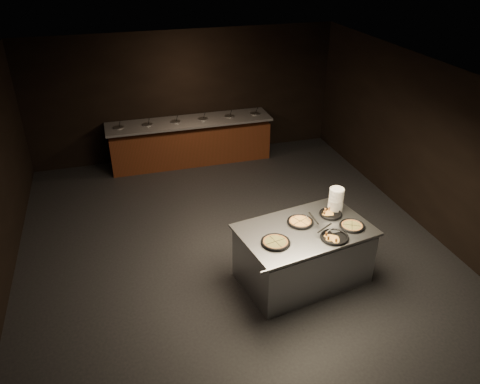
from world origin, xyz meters
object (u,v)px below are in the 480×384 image
at_px(pan_veggie_whole, 275,242).
at_px(pan_cheese_whole, 300,222).
at_px(serving_counter, 303,255).
at_px(plate_stack, 336,199).

xyz_separation_m(pan_veggie_whole, pan_cheese_whole, (0.54, 0.39, -0.00)).
bearing_deg(pan_veggie_whole, serving_counter, 21.67).
bearing_deg(pan_cheese_whole, plate_stack, 16.90).
bearing_deg(plate_stack, pan_veggie_whole, -153.89).
bearing_deg(pan_cheese_whole, pan_veggie_whole, -144.13).
xyz_separation_m(plate_stack, pan_veggie_whole, (-1.21, -0.59, -0.16)).
relative_size(plate_stack, pan_cheese_whole, 0.92).
distance_m(plate_stack, pan_veggie_whole, 1.35).
bearing_deg(plate_stack, serving_counter, -150.49).
bearing_deg(pan_cheese_whole, serving_counter, -87.59).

